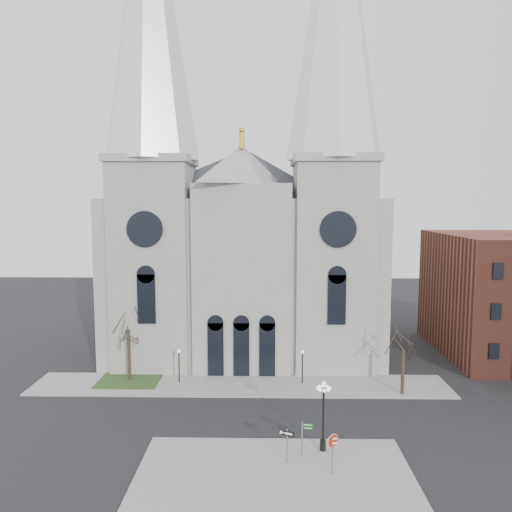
{
  "coord_description": "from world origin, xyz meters",
  "views": [
    {
      "loc": [
        2.4,
        -35.44,
        17.65
      ],
      "look_at": [
        1.57,
        8.0,
        12.94
      ],
      "focal_mm": 35.0,
      "sensor_mm": 36.0,
      "label": 1
    }
  ],
  "objects_px": {
    "one_way_sign": "(287,440)",
    "street_name_sign": "(303,436)",
    "stop_sign": "(333,445)",
    "globe_lamp": "(323,407)"
  },
  "relations": [
    {
      "from": "globe_lamp",
      "to": "stop_sign",
      "type": "bearing_deg",
      "value": -85.14
    },
    {
      "from": "stop_sign",
      "to": "street_name_sign",
      "type": "distance_m",
      "value": 2.81
    },
    {
      "from": "globe_lamp",
      "to": "street_name_sign",
      "type": "distance_m",
      "value": 2.42
    },
    {
      "from": "one_way_sign",
      "to": "stop_sign",
      "type": "bearing_deg",
      "value": -2.48
    },
    {
      "from": "street_name_sign",
      "to": "one_way_sign",
      "type": "bearing_deg",
      "value": -138.31
    },
    {
      "from": "stop_sign",
      "to": "one_way_sign",
      "type": "relative_size",
      "value": 1.15
    },
    {
      "from": "globe_lamp",
      "to": "one_way_sign",
      "type": "height_order",
      "value": "globe_lamp"
    },
    {
      "from": "stop_sign",
      "to": "street_name_sign",
      "type": "height_order",
      "value": "stop_sign"
    },
    {
      "from": "globe_lamp",
      "to": "street_name_sign",
      "type": "height_order",
      "value": "globe_lamp"
    },
    {
      "from": "one_way_sign",
      "to": "street_name_sign",
      "type": "height_order",
      "value": "street_name_sign"
    }
  ]
}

